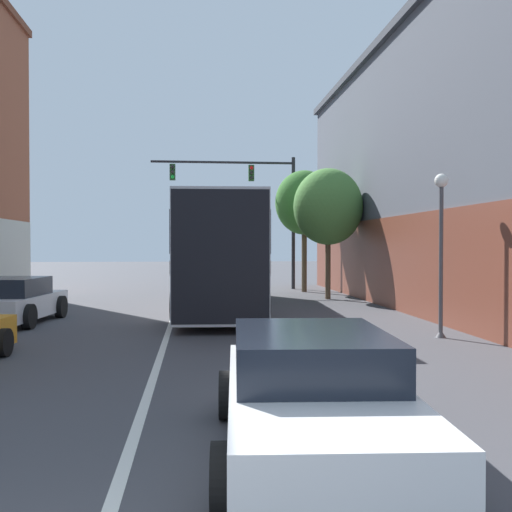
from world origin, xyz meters
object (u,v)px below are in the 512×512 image
object	(u,v)px
street_lamp	(441,240)
street_tree_far	(304,203)
street_tree_near	(328,207)
bus	(220,250)
hatchback_foreground	(313,396)
parked_car_left_near	(12,301)
traffic_signal_gantry	(253,194)

from	to	relation	value
street_lamp	street_tree_far	xyz separation A→B (m)	(-0.71, 14.28, 1.88)
street_tree_near	street_tree_far	distance (m)	3.95
bus	street_tree_near	size ratio (longest dim) A/B	2.41
bus	hatchback_foreground	size ratio (longest dim) A/B	2.86
parked_car_left_near	street_tree_far	bearing A→B (deg)	-38.48
bus	parked_car_left_near	world-z (taller)	bus
street_lamp	bus	bearing A→B (deg)	125.01
traffic_signal_gantry	street_tree_far	distance (m)	3.04
parked_car_left_near	street_tree_far	xyz separation A→B (m)	(10.29, 10.55, 3.59)
street_lamp	street_tree_near	xyz separation A→B (m)	(-0.43, 10.37, 1.44)
street_tree_near	bus	bearing A→B (deg)	-144.42
bus	traffic_signal_gantry	distance (m)	9.72
traffic_signal_gantry	street_lamp	xyz separation A→B (m)	(2.98, -16.22, -2.44)
street_lamp	hatchback_foreground	bearing A→B (deg)	-121.24
street_tree_near	street_tree_far	world-z (taller)	street_tree_far
hatchback_foreground	traffic_signal_gantry	size ratio (longest dim) A/B	0.63
hatchback_foreground	street_tree_near	distance (m)	18.68
bus	street_lamp	distance (m)	8.69
traffic_signal_gantry	street_lamp	world-z (taller)	traffic_signal_gantry
parked_car_left_near	traffic_signal_gantry	xyz separation A→B (m)	(8.02, 12.49, 4.15)
traffic_signal_gantry	street_tree_far	xyz separation A→B (m)	(2.27, -1.94, -0.57)
bus	traffic_signal_gantry	xyz separation A→B (m)	(2.00, 9.11, 2.75)
hatchback_foreground	parked_car_left_near	xyz separation A→B (m)	(-6.41, 11.30, 0.01)
hatchback_foreground	traffic_signal_gantry	world-z (taller)	traffic_signal_gantry
parked_car_left_near	traffic_signal_gantry	world-z (taller)	traffic_signal_gantry
bus	street_lamp	bearing A→B (deg)	-142.80
parked_car_left_near	street_lamp	distance (m)	11.74
hatchback_foreground	street_lamp	xyz separation A→B (m)	(4.59, 7.56, 1.73)
hatchback_foreground	parked_car_left_near	size ratio (longest dim) A/B	1.06
bus	street_tree_far	xyz separation A→B (m)	(4.27, 7.17, 2.18)
parked_car_left_near	traffic_signal_gantry	bearing A→B (deg)	-26.89
hatchback_foreground	parked_car_left_near	world-z (taller)	parked_car_left_near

